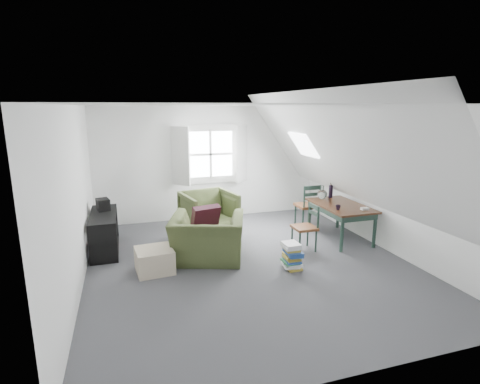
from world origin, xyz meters
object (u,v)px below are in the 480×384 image
object	(u,v)px
armchair_far	(209,235)
dining_chair_near	(306,227)
armchair_near	(208,260)
media_shelf	(104,235)
ottoman	(155,260)
dining_chair_far	(308,205)
dining_table	(341,209)
magazine_stack	(292,256)

from	to	relation	value
armchair_far	dining_chair_near	xyz separation A→B (m)	(1.46, -1.25, 0.43)
armchair_near	media_shelf	size ratio (longest dim) A/B	0.89
ottoman	dining_chair_far	xyz separation A→B (m)	(3.23, 1.22, 0.31)
dining_chair_near	media_shelf	xyz separation A→B (m)	(-3.38, 0.98, -0.12)
dining_table	dining_chair_far	xyz separation A→B (m)	(-0.28, 0.78, -0.10)
dining_table	media_shelf	distance (m)	4.32
dining_chair_far	media_shelf	distance (m)	3.99
dining_table	magazine_stack	xyz separation A→B (m)	(-1.45, -0.97, -0.38)
ottoman	armchair_near	bearing A→B (deg)	12.07
dining_chair_far	magazine_stack	bearing A→B (deg)	34.66
armchair_far	ottoman	bearing A→B (deg)	-141.81
ottoman	media_shelf	distance (m)	1.34
dining_table	dining_chair_far	world-z (taller)	dining_chair_far
magazine_stack	dining_chair_far	bearing A→B (deg)	56.13
armchair_near	dining_chair_far	xyz separation A→B (m)	(2.35, 1.03, 0.49)
dining_table	dining_chair_near	bearing A→B (deg)	-161.19
ottoman	dining_chair_near	world-z (taller)	dining_chair_near
dining_chair_near	magazine_stack	distance (m)	0.89
armchair_far	dining_table	bearing A→B (deg)	-33.02
dining_table	armchair_near	bearing A→B (deg)	-175.59
media_shelf	dining_chair_near	bearing A→B (deg)	-12.29
dining_table	magazine_stack	bearing A→B (deg)	-147.33
dining_chair_far	media_shelf	world-z (taller)	dining_chair_far
dining_chair_far	media_shelf	xyz separation A→B (m)	(-3.99, -0.12, -0.19)
magazine_stack	armchair_far	bearing A→B (deg)	115.13
armchair_far	dining_table	xyz separation A→B (m)	(2.34, -0.93, 0.58)
armchair_near	armchair_far	size ratio (longest dim) A/B	1.20
dining_table	media_shelf	world-z (taller)	dining_table
armchair_near	magazine_stack	bearing A→B (deg)	167.30
ottoman	dining_chair_far	distance (m)	3.47
armchair_near	ottoman	bearing A→B (deg)	30.67
armchair_near	magazine_stack	size ratio (longest dim) A/B	2.81
ottoman	media_shelf	xyz separation A→B (m)	(-0.76, 1.10, 0.12)
armchair_far	media_shelf	world-z (taller)	media_shelf
armchair_near	magazine_stack	xyz separation A→B (m)	(1.18, -0.72, 0.21)
armchair_near	armchair_far	xyz separation A→B (m)	(0.29, 1.18, 0.00)
dining_table	dining_chair_near	distance (m)	0.95
armchair_near	dining_chair_near	xyz separation A→B (m)	(1.75, -0.06, 0.43)
dining_chair_far	magazine_stack	size ratio (longest dim) A/B	2.27
dining_table	media_shelf	bearing A→B (deg)	170.01
media_shelf	ottoman	bearing A→B (deg)	-51.72
dining_table	ottoman	bearing A→B (deg)	-173.96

